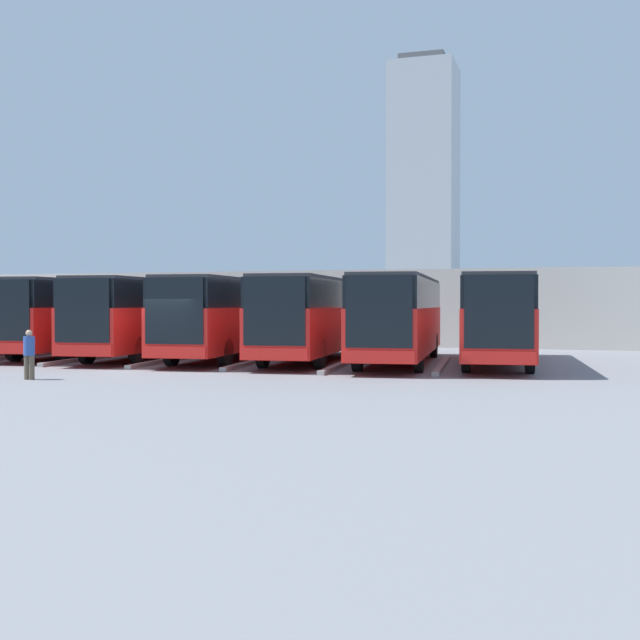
{
  "coord_description": "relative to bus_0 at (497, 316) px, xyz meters",
  "views": [
    {
      "loc": [
        -13.56,
        25.04,
        2.37
      ],
      "look_at": [
        -3.83,
        -6.06,
        1.67
      ],
      "focal_mm": 45.0,
      "sensor_mm": 36.0,
      "label": 1
    }
  ],
  "objects": [
    {
      "name": "station_building",
      "position": [
        10.87,
        -15.79,
        0.25
      ],
      "size": [
        43.31,
        12.48,
        4.17
      ],
      "color": "beige",
      "rests_on": "ground_plane"
    },
    {
      "name": "bus_5",
      "position": [
        18.12,
        0.21,
        0.0
      ],
      "size": [
        3.55,
        12.35,
        3.36
      ],
      "rotation": [
        0.0,
        0.0,
        0.1
      ],
      "color": "red",
      "rests_on": "ground_plane"
    },
    {
      "name": "pedestrian",
      "position": [
        13.23,
        10.45,
        -1.04
      ],
      "size": [
        0.38,
        0.38,
        1.54
      ],
      "rotation": [
        0.0,
        0.0,
        3.03
      ],
      "color": "brown",
      "rests_on": "ground_plane"
    },
    {
      "name": "curb_divider_3",
      "position": [
        12.69,
        2.35,
        -1.8
      ],
      "size": [
        0.99,
        7.85,
        0.15
      ],
      "primitive_type": "cube",
      "rotation": [
        0.0,
        0.0,
        0.1
      ],
      "color": "#9E9E99",
      "rests_on": "ground_plane"
    },
    {
      "name": "bus_4",
      "position": [
        14.5,
        0.58,
        0.0
      ],
      "size": [
        3.55,
        12.35,
        3.36
      ],
      "rotation": [
        0.0,
        0.0,
        0.1
      ],
      "color": "red",
      "rests_on": "ground_plane"
    },
    {
      "name": "curb_divider_2",
      "position": [
        9.06,
        2.23,
        -1.8
      ],
      "size": [
        0.99,
        7.85,
        0.15
      ],
      "primitive_type": "cube",
      "rotation": [
        0.0,
        0.0,
        0.1
      ],
      "color": "#9E9E99",
      "rests_on": "ground_plane"
    },
    {
      "name": "curb_divider_0",
      "position": [
        1.81,
        1.8,
        -1.8
      ],
      "size": [
        0.99,
        7.85,
        0.15
      ],
      "primitive_type": "cube",
      "rotation": [
        0.0,
        0.0,
        0.1
      ],
      "color": "#9E9E99",
      "rests_on": "ground_plane"
    },
    {
      "name": "bus_0",
      "position": [
        0.0,
        0.0,
        0.0
      ],
      "size": [
        3.55,
        12.35,
        3.36
      ],
      "rotation": [
        0.0,
        0.0,
        0.1
      ],
      "color": "red",
      "rests_on": "ground_plane"
    },
    {
      "name": "bus_2",
      "position": [
        7.25,
        0.43,
        0.0
      ],
      "size": [
        3.55,
        12.35,
        3.36
      ],
      "rotation": [
        0.0,
        0.0,
        0.1
      ],
      "color": "red",
      "rests_on": "ground_plane"
    },
    {
      "name": "ground_plane",
      "position": [
        10.87,
        6.25,
        -1.87
      ],
      "size": [
        600.0,
        600.0,
        0.0
      ],
      "primitive_type": "plane",
      "color": "gray"
    },
    {
      "name": "bus_6",
      "position": [
        21.75,
        -0.02,
        0.0
      ],
      "size": [
        3.55,
        12.35,
        3.36
      ],
      "rotation": [
        0.0,
        0.0,
        0.1
      ],
      "color": "red",
      "rests_on": "ground_plane"
    },
    {
      "name": "office_tower",
      "position": [
        40.5,
        -213.68,
        36.21
      ],
      "size": [
        19.56,
        19.56,
        77.37
      ],
      "color": "#ADB2B7",
      "rests_on": "ground_plane"
    },
    {
      "name": "bus_1",
      "position": [
        3.62,
        0.75,
        0.0
      ],
      "size": [
        3.55,
        12.35,
        3.36
      ],
      "rotation": [
        0.0,
        0.0,
        0.1
      ],
      "color": "red",
      "rests_on": "ground_plane"
    },
    {
      "name": "curb_divider_1",
      "position": [
        5.44,
        2.55,
        -1.8
      ],
      "size": [
        0.99,
        7.85,
        0.15
      ],
      "primitive_type": "cube",
      "rotation": [
        0.0,
        0.0,
        0.1
      ],
      "color": "#9E9E99",
      "rests_on": "ground_plane"
    },
    {
      "name": "curb_divider_5",
      "position": [
        19.94,
        2.01,
        -1.8
      ],
      "size": [
        0.99,
        7.85,
        0.15
      ],
      "primitive_type": "cube",
      "rotation": [
        0.0,
        0.0,
        0.1
      ],
      "color": "#9E9E99",
      "rests_on": "ground_plane"
    },
    {
      "name": "bus_3",
      "position": [
        10.87,
        0.54,
        0.0
      ],
      "size": [
        3.55,
        12.35,
        3.36
      ],
      "rotation": [
        0.0,
        0.0,
        0.1
      ],
      "color": "red",
      "rests_on": "ground_plane"
    },
    {
      "name": "curb_divider_4",
      "position": [
        16.31,
        2.39,
        -1.8
      ],
      "size": [
        0.99,
        7.85,
        0.15
      ],
      "primitive_type": "cube",
      "rotation": [
        0.0,
        0.0,
        0.1
      ],
      "color": "#9E9E99",
      "rests_on": "ground_plane"
    }
  ]
}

